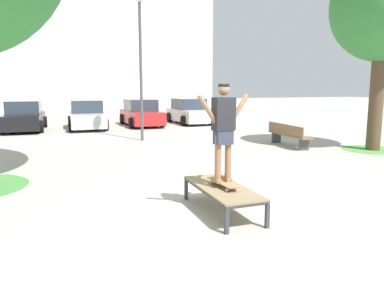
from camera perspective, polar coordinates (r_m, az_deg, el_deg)
The scene contains 13 objects.
ground_plane at distance 7.08m, azimuth 5.67°, elevation -9.19°, with size 120.00×120.00×0.00m, color #B2AA9E.
building_facade at distance 38.66m, azimuth -19.42°, elevation 15.08°, with size 29.66×4.00×13.45m, color silver.
skate_box at distance 6.50m, azimuth 4.72°, elevation -7.02°, with size 0.78×1.91×0.46m.
skateboard at distance 6.46m, azimuth 4.78°, elevation -6.00°, with size 0.26×0.81×0.09m.
skater at distance 6.28m, azimuth 4.88°, elevation 2.82°, with size 1.00×0.30×1.69m.
tree_near_right at distance 14.49m, azimuth 27.56°, elevation 18.19°, with size 3.43×3.43×6.64m.
grass_patch_near_right at distance 14.42m, azimuth 26.21°, elevation -0.79°, with size 2.09×2.09×0.01m, color #519342.
car_black at distance 20.54m, azimuth -24.54°, elevation 3.85°, with size 2.08×4.28×1.50m.
car_silver at distance 20.39m, azimuth -16.01°, elevation 4.28°, with size 2.01×4.25×1.50m.
car_red at distance 21.28m, azimuth -7.91°, elevation 4.71°, with size 1.96×4.22×1.50m.
car_white at distance 22.40m, azimuth -0.44°, elevation 5.00°, with size 1.99×4.23×1.50m.
park_bench at distance 14.11m, azimuth 14.69°, elevation 1.46°, with size 0.62×2.43×0.83m.
light_post at distance 15.32m, azimuth -8.02°, elevation 14.88°, with size 0.36×0.36×5.83m.
Camera 1 is at (-3.02, -6.03, 2.18)m, focal length 34.36 mm.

